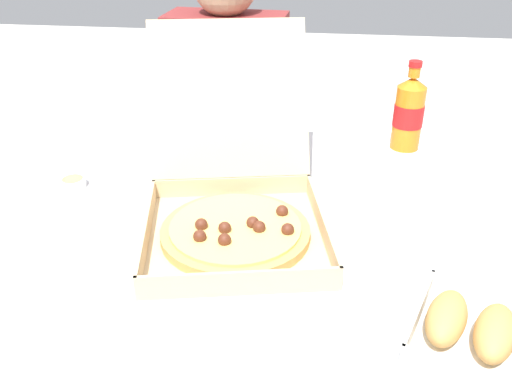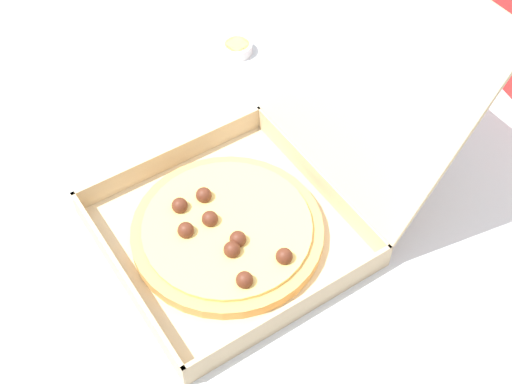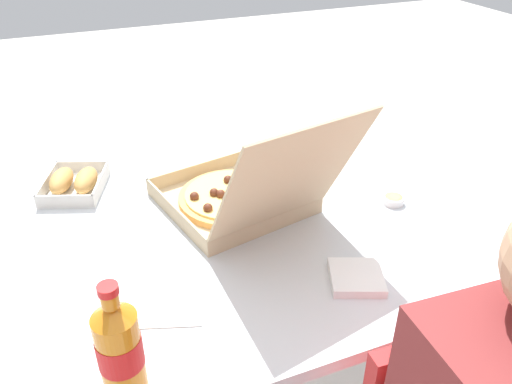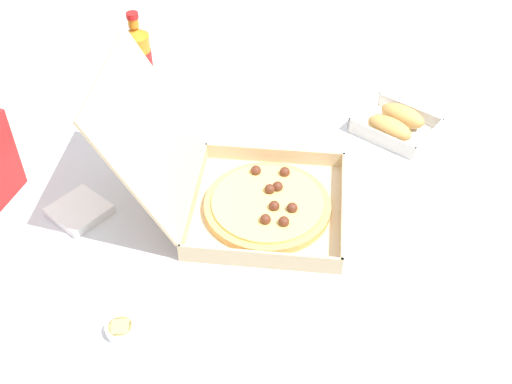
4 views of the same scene
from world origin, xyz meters
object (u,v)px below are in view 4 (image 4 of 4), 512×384
(napkin_pile, at_px, (79,211))
(pizza_box_open, at_px, (247,193))
(dipping_sauce_cup, at_px, (121,329))
(paper_menu, at_px, (194,116))
(bread_side_box, at_px, (396,123))
(cola_bottle, at_px, (138,57))

(napkin_pile, bearing_deg, pizza_box_open, -69.56)
(dipping_sauce_cup, bearing_deg, napkin_pile, 42.22)
(pizza_box_open, distance_m, paper_menu, 0.38)
(pizza_box_open, distance_m, bread_side_box, 0.47)
(pizza_box_open, relative_size, dipping_sauce_cup, 9.80)
(paper_menu, xyz_separation_m, dipping_sauce_cup, (-0.67, -0.13, 0.01))
(pizza_box_open, bearing_deg, paper_menu, 40.32)
(paper_menu, bearing_deg, bread_side_box, -60.47)
(napkin_pile, xyz_separation_m, dipping_sauce_cup, (-0.25, -0.23, 0.00))
(dipping_sauce_cup, bearing_deg, pizza_box_open, -16.92)
(pizza_box_open, distance_m, dipping_sauce_cup, 0.40)
(cola_bottle, bearing_deg, pizza_box_open, -130.48)
(bread_side_box, distance_m, napkin_pile, 0.80)
(pizza_box_open, height_order, paper_menu, pizza_box_open)
(paper_menu, height_order, napkin_pile, napkin_pile)
(napkin_pile, height_order, dipping_sauce_cup, same)
(pizza_box_open, height_order, dipping_sauce_cup, pizza_box_open)
(pizza_box_open, xyz_separation_m, paper_menu, (0.29, 0.24, -0.05))
(cola_bottle, distance_m, dipping_sauce_cup, 0.82)
(napkin_pile, bearing_deg, paper_menu, -13.73)
(cola_bottle, xyz_separation_m, napkin_pile, (-0.50, -0.09, -0.08))
(paper_menu, bearing_deg, napkin_pile, -175.02)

